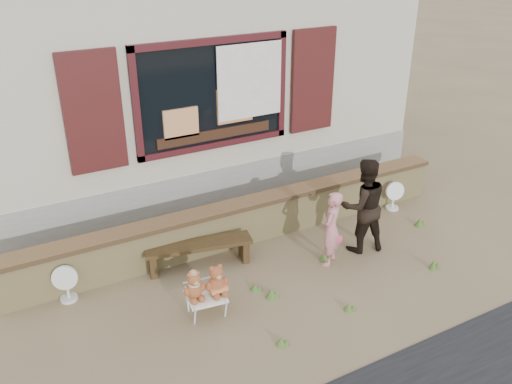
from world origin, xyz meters
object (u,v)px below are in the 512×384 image
bench (199,249)px  teddy_bear_left (194,285)px  folding_chair (206,297)px  teddy_bear_right (216,279)px  adult (363,206)px  child (331,229)px

bench → teddy_bear_left: 1.12m
bench → folding_chair: bearing=-96.9°
teddy_bear_right → adult: adult is taller
bench → adult: (2.29, -0.70, 0.44)m
bench → teddy_bear_left: bearing=-104.1°
teddy_bear_left → teddy_bear_right: bearing=-0.0°
bench → teddy_bear_left: size_ratio=4.00×
bench → adult: size_ratio=1.06×
teddy_bear_right → adult: size_ratio=0.28×
folding_chair → teddy_bear_right: 0.27m
folding_chair → adult: 2.69m
child → adult: 0.65m
teddy_bear_left → teddy_bear_right: 0.28m
bench → adult: 2.43m
bench → teddy_bear_left: (-0.48, -0.99, 0.19)m
adult → bench: bearing=-4.5°
child → adult: (0.62, 0.10, 0.16)m
teddy_bear_right → folding_chair: bearing=-180.0°
teddy_bear_left → folding_chair: bearing=-0.0°
teddy_bear_left → teddy_bear_right: teddy_bear_right is taller
child → adult: size_ratio=0.77×
bench → teddy_bear_right: size_ratio=3.74×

